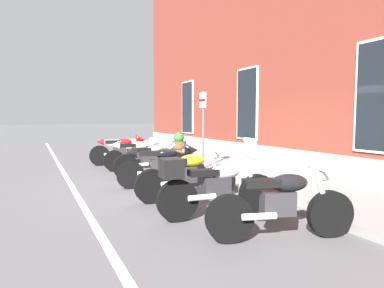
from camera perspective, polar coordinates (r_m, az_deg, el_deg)
The scene contains 12 objects.
ground_plane at distance 8.50m, azimuth 3.02°, elevation -6.50°, with size 140.00×140.00×0.00m, color #4C4C4F.
sidewalk at distance 9.26m, azimuth 10.90°, elevation -5.24°, with size 30.86×2.88×0.13m, color slate.
lane_stripe at distance 7.53m, azimuth -19.09°, elevation -8.17°, with size 30.86×0.12×0.01m, color silver.
motorcycle_red_sport at distance 11.66m, azimuth -11.63°, elevation -0.77°, with size 0.66×2.10×1.03m.
motorcycle_white_sport at distance 10.51m, azimuth -9.07°, elevation -1.35°, with size 0.62×2.02×1.01m.
motorcycle_grey_naked at distance 9.12m, azimuth -6.84°, elevation -2.71°, with size 0.62×2.08×0.95m.
motorcycle_black_sport at distance 7.78m, azimuth -4.51°, elevation -3.30°, with size 0.79×2.04×1.05m.
motorcycle_yellow_naked at distance 6.62m, azimuth -0.65°, elevation -5.41°, with size 0.62×2.13×0.98m.
motorcycle_silver_touring at distance 5.47m, azimuth 3.63°, elevation -7.00°, with size 0.64×2.10×1.29m.
motorcycle_black_naked at distance 4.67m, azimuth 15.22°, elevation -9.95°, with size 0.81×2.01×0.96m.
parking_sign at distance 9.73m, azimuth 1.88°, elevation 4.34°, with size 0.36×0.07×2.24m.
barrel_planter at distance 12.94m, azimuth -2.25°, elevation -0.30°, with size 0.59×0.59×0.92m.
Camera 1 is at (7.31, -4.01, 1.64)m, focal length 31.24 mm.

